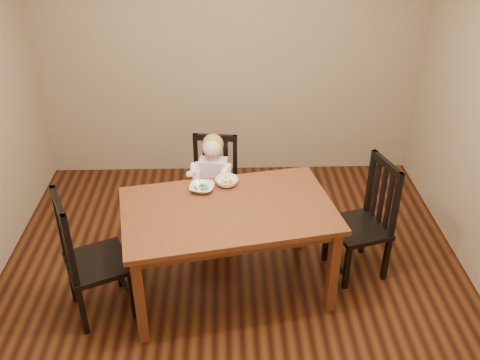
{
  "coord_description": "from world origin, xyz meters",
  "views": [
    {
      "loc": [
        -0.05,
        -3.37,
        3.04
      ],
      "look_at": [
        0.06,
        0.25,
        0.88
      ],
      "focal_mm": 40.0,
      "sensor_mm": 36.0,
      "label": 1
    }
  ],
  "objects_px": {
    "chair_child": "(214,190)",
    "toddler": "(213,179)",
    "chair_left": "(89,259)",
    "bowl_peas": "(202,188)",
    "dining_table": "(228,218)",
    "bowl_veg": "(227,182)",
    "chair_right": "(365,221)"
  },
  "relations": [
    {
      "from": "chair_child",
      "to": "toddler",
      "type": "relative_size",
      "value": 1.72
    },
    {
      "from": "chair_left",
      "to": "bowl_peas",
      "type": "relative_size",
      "value": 5.54
    },
    {
      "from": "dining_table",
      "to": "bowl_veg",
      "type": "bearing_deg",
      "value": 91.15
    },
    {
      "from": "toddler",
      "to": "chair_child",
      "type": "bearing_deg",
      "value": -90.0
    },
    {
      "from": "chair_right",
      "to": "bowl_peas",
      "type": "height_order",
      "value": "chair_right"
    },
    {
      "from": "dining_table",
      "to": "chair_left",
      "type": "height_order",
      "value": "chair_left"
    },
    {
      "from": "bowl_veg",
      "to": "chair_left",
      "type": "bearing_deg",
      "value": -151.54
    },
    {
      "from": "chair_left",
      "to": "bowl_peas",
      "type": "bearing_deg",
      "value": 95.03
    },
    {
      "from": "toddler",
      "to": "bowl_veg",
      "type": "distance_m",
      "value": 0.48
    },
    {
      "from": "chair_left",
      "to": "toddler",
      "type": "height_order",
      "value": "chair_left"
    },
    {
      "from": "dining_table",
      "to": "bowl_peas",
      "type": "relative_size",
      "value": 9.06
    },
    {
      "from": "chair_right",
      "to": "bowl_peas",
      "type": "distance_m",
      "value": 1.37
    },
    {
      "from": "chair_child",
      "to": "chair_right",
      "type": "height_order",
      "value": "chair_right"
    },
    {
      "from": "dining_table",
      "to": "bowl_peas",
      "type": "bearing_deg",
      "value": 128.68
    },
    {
      "from": "bowl_peas",
      "to": "bowl_veg",
      "type": "relative_size",
      "value": 1.04
    },
    {
      "from": "chair_left",
      "to": "bowl_veg",
      "type": "relative_size",
      "value": 5.76
    },
    {
      "from": "chair_child",
      "to": "chair_left",
      "type": "distance_m",
      "value": 1.37
    },
    {
      "from": "chair_child",
      "to": "toddler",
      "type": "height_order",
      "value": "chair_child"
    },
    {
      "from": "dining_table",
      "to": "chair_left",
      "type": "relative_size",
      "value": 1.63
    },
    {
      "from": "chair_child",
      "to": "chair_left",
      "type": "xyz_separation_m",
      "value": [
        -0.92,
        -1.02,
        0.05
      ]
    },
    {
      "from": "dining_table",
      "to": "toddler",
      "type": "xyz_separation_m",
      "value": [
        -0.13,
        0.75,
        -0.1
      ]
    },
    {
      "from": "chair_right",
      "to": "chair_left",
      "type": "bearing_deg",
      "value": 85.29
    },
    {
      "from": "chair_right",
      "to": "bowl_veg",
      "type": "xyz_separation_m",
      "value": [
        -1.13,
        0.11,
        0.33
      ]
    },
    {
      "from": "chair_right",
      "to": "bowl_veg",
      "type": "bearing_deg",
      "value": 68.01
    },
    {
      "from": "bowl_peas",
      "to": "bowl_veg",
      "type": "height_order",
      "value": "bowl_veg"
    },
    {
      "from": "dining_table",
      "to": "chair_right",
      "type": "distance_m",
      "value": 1.17
    },
    {
      "from": "chair_right",
      "to": "toddler",
      "type": "xyz_separation_m",
      "value": [
        -1.25,
        0.53,
        0.11
      ]
    },
    {
      "from": "chair_child",
      "to": "bowl_veg",
      "type": "relative_size",
      "value": 5.2
    },
    {
      "from": "chair_right",
      "to": "bowl_veg",
      "type": "height_order",
      "value": "chair_right"
    },
    {
      "from": "dining_table",
      "to": "chair_child",
      "type": "bearing_deg",
      "value": 98.62
    },
    {
      "from": "chair_left",
      "to": "bowl_peas",
      "type": "xyz_separation_m",
      "value": [
        0.83,
        0.48,
        0.31
      ]
    },
    {
      "from": "toddler",
      "to": "bowl_peas",
      "type": "relative_size",
      "value": 2.91
    }
  ]
}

